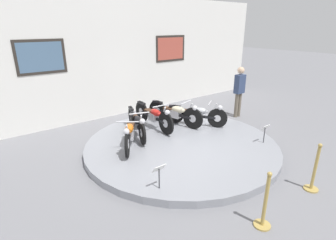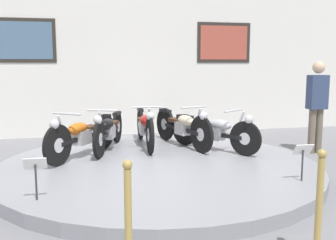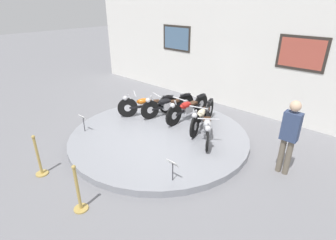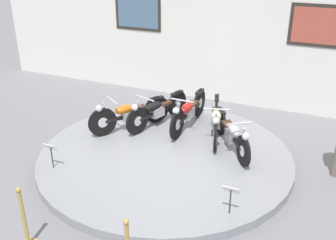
% 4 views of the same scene
% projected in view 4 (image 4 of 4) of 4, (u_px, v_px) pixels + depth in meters
% --- Properties ---
extents(ground_plane, '(60.00, 60.00, 0.00)m').
position_uv_depth(ground_plane, '(165.00, 160.00, 8.04)').
color(ground_plane, slate).
extents(display_platform, '(5.09, 5.09, 0.17)m').
position_uv_depth(display_platform, '(165.00, 156.00, 8.01)').
color(display_platform, gray).
rests_on(display_platform, ground_plane).
extents(back_wall, '(14.00, 0.22, 4.11)m').
position_uv_depth(back_wall, '(222.00, 26.00, 10.24)').
color(back_wall, white).
rests_on(back_wall, ground_plane).
extents(motorcycle_orange, '(1.20, 1.67, 0.80)m').
position_uv_depth(motorcycle_orange, '(129.00, 113.00, 8.79)').
color(motorcycle_orange, black).
rests_on(motorcycle_orange, display_platform).
extents(motorcycle_black, '(0.72, 1.90, 0.79)m').
position_uv_depth(motorcycle_black, '(157.00, 110.00, 9.00)').
color(motorcycle_black, black).
rests_on(motorcycle_black, display_platform).
extents(motorcycle_red, '(0.54, 2.02, 0.81)m').
position_uv_depth(motorcycle_red, '(188.00, 111.00, 8.89)').
color(motorcycle_red, black).
rests_on(motorcycle_red, display_platform).
extents(motorcycle_cream, '(0.69, 1.95, 0.81)m').
position_uv_depth(motorcycle_cream, '(216.00, 119.00, 8.49)').
color(motorcycle_cream, black).
rests_on(motorcycle_cream, display_platform).
extents(motorcycle_silver, '(1.17, 1.63, 0.78)m').
position_uv_depth(motorcycle_silver, '(232.00, 133.00, 7.94)').
color(motorcycle_silver, black).
rests_on(motorcycle_silver, display_platform).
extents(info_placard_front_left, '(0.26, 0.11, 0.51)m').
position_uv_depth(info_placard_front_left, '(51.00, 150.00, 7.29)').
color(info_placard_front_left, '#333338').
rests_on(info_placard_front_left, display_platform).
extents(info_placard_front_centre, '(0.26, 0.11, 0.51)m').
position_uv_depth(info_placard_front_centre, '(231.00, 193.00, 6.05)').
color(info_placard_front_centre, '#333338').
rests_on(info_placard_front_centre, display_platform).
extents(stanchion_post_left_of_entry, '(0.28, 0.28, 1.02)m').
position_uv_depth(stanchion_post_left_of_entry, '(25.00, 227.00, 5.64)').
color(stanchion_post_left_of_entry, tan).
rests_on(stanchion_post_left_of_entry, ground_plane).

